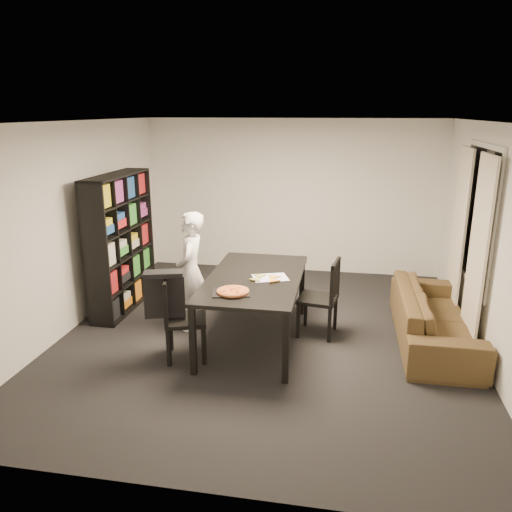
% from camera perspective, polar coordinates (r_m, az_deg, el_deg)
% --- Properties ---
extents(room, '(5.01, 5.51, 2.61)m').
position_cam_1_polar(room, '(5.93, 1.25, 2.43)').
color(room, black).
rests_on(room, ground).
extents(window_pane, '(0.02, 1.40, 1.60)m').
position_cam_1_polar(window_pane, '(6.60, 24.04, 4.23)').
color(window_pane, black).
rests_on(window_pane, room).
extents(window_frame, '(0.03, 1.52, 1.72)m').
position_cam_1_polar(window_frame, '(6.60, 24.00, 4.23)').
color(window_frame, white).
rests_on(window_frame, room).
extents(curtain_left, '(0.03, 0.70, 2.25)m').
position_cam_1_polar(curtain_left, '(6.16, 23.99, 0.10)').
color(curtain_left, beige).
rests_on(curtain_left, room).
extents(curtain_right, '(0.03, 0.70, 2.25)m').
position_cam_1_polar(curtain_right, '(7.15, 22.12, 2.40)').
color(curtain_right, beige).
rests_on(curtain_right, room).
extents(bookshelf, '(0.35, 1.50, 1.90)m').
position_cam_1_polar(bookshelf, '(7.20, -15.19, 1.50)').
color(bookshelf, black).
rests_on(bookshelf, room).
extents(dining_table, '(1.09, 1.97, 0.82)m').
position_cam_1_polar(dining_table, '(5.95, -0.17, -3.06)').
color(dining_table, black).
rests_on(dining_table, room).
extents(chair_left, '(0.56, 0.56, 0.96)m').
position_cam_1_polar(chair_left, '(5.67, -8.98, -6.43)').
color(chair_left, black).
rests_on(chair_left, room).
extents(chair_right, '(0.52, 0.52, 0.98)m').
position_cam_1_polar(chair_right, '(6.22, 7.95, -4.19)').
color(chair_right, black).
rests_on(chair_right, room).
extents(draped_jacket, '(0.46, 0.30, 0.53)m').
position_cam_1_polar(draped_jacket, '(5.59, -10.44, -4.13)').
color(draped_jacket, black).
rests_on(draped_jacket, chair_left).
extents(person, '(0.43, 0.60, 1.53)m').
position_cam_1_polar(person, '(6.37, -7.45, -1.75)').
color(person, silver).
rests_on(person, room).
extents(baking_tray, '(0.46, 0.40, 0.01)m').
position_cam_1_polar(baking_tray, '(5.43, -2.88, -4.14)').
color(baking_tray, black).
rests_on(baking_tray, dining_table).
extents(pepperoni_pizza, '(0.35, 0.35, 0.03)m').
position_cam_1_polar(pepperoni_pizza, '(5.40, -2.65, -4.03)').
color(pepperoni_pizza, '#A0552E').
rests_on(pepperoni_pizza, dining_table).
extents(kitchen_towel, '(0.48, 0.42, 0.01)m').
position_cam_1_polar(kitchen_towel, '(5.88, 1.64, -2.50)').
color(kitchen_towel, white).
rests_on(kitchen_towel, dining_table).
extents(pizza_slices, '(0.42, 0.38, 0.01)m').
position_cam_1_polar(pizza_slices, '(5.84, 1.09, -2.54)').
color(pizza_slices, '#B9773A').
rests_on(pizza_slices, dining_table).
extents(sofa, '(0.85, 2.17, 0.63)m').
position_cam_1_polar(sofa, '(6.46, 19.69, -6.54)').
color(sofa, '#42331A').
rests_on(sofa, room).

